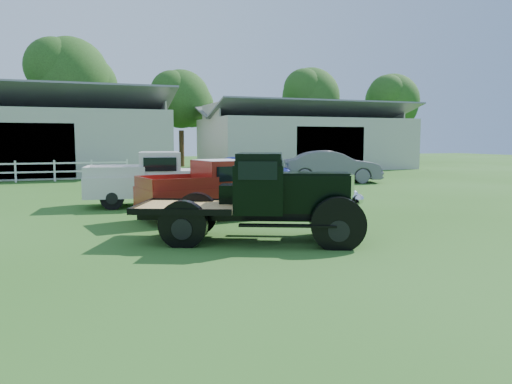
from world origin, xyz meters
name	(u,v)px	position (x,y,z in m)	size (l,w,h in m)	color
ground	(266,244)	(0.00, 0.00, 0.00)	(120.00, 120.00, 0.00)	#285915
shed_left	(23,133)	(-7.00, 26.00, 2.80)	(18.80, 10.20, 5.60)	#A7A593
shed_right	(305,137)	(14.00, 27.00, 2.60)	(16.80, 9.20, 5.20)	#A7A593
tree_b	(70,98)	(-4.00, 34.00, 5.75)	(6.90, 6.90, 11.50)	black
tree_c	(181,115)	(5.00, 33.00, 4.50)	(5.40, 5.40, 9.00)	black
tree_d	(311,112)	(18.00, 34.00, 5.00)	(6.00, 6.00, 10.00)	black
tree_e	(392,115)	(26.00, 32.00, 4.75)	(5.70, 5.70, 9.50)	black
vintage_flatbed	(256,197)	(-0.10, 0.42, 1.02)	(5.15, 2.04, 2.04)	black
red_pickup	(218,189)	(0.03, 3.99, 0.88)	(4.83, 1.86, 1.76)	maroon
white_pickup	(157,179)	(-1.23, 7.50, 0.94)	(5.10, 1.98, 1.87)	silver
misc_car_blue	(248,169)	(4.66, 14.48, 0.78)	(1.85, 4.60, 1.57)	#2532A4
misc_car_grey	(332,167)	(9.33, 13.89, 0.87)	(1.84, 5.27, 1.74)	#56565D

